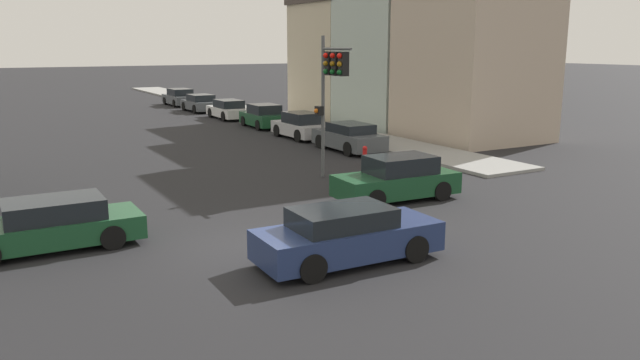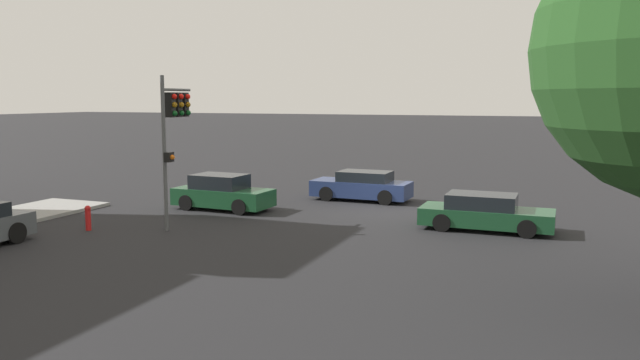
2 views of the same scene
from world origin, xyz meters
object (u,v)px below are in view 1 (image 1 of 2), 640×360
(parked_car_3, at_px, (228,110))
(fire_hydrant, at_px, (365,156))
(parked_car_1, at_px, (301,126))
(crossing_car_2, at_px, (49,225))
(parked_car_0, at_px, (349,137))
(parked_car_4, at_px, (200,103))
(parked_car_5, at_px, (180,98))
(crossing_car_1, at_px, (397,179))
(parked_car_2, at_px, (264,117))
(traffic_signal, at_px, (331,77))
(crossing_car_0, at_px, (347,236))

(parked_car_3, bearing_deg, fire_hydrant, 176.02)
(parked_car_1, bearing_deg, crossing_car_2, 132.51)
(parked_car_0, bearing_deg, parked_car_4, 0.61)
(parked_car_1, relative_size, parked_car_5, 0.88)
(crossing_car_2, distance_m, parked_car_1, 20.73)
(parked_car_3, xyz_separation_m, fire_hydrant, (-1.52, -20.07, -0.17))
(crossing_car_1, bearing_deg, parked_car_2, -98.79)
(parked_car_1, xyz_separation_m, fire_hydrant, (-1.54, -8.91, -0.22))
(traffic_signal, height_order, crossing_car_1, traffic_signal)
(crossing_car_0, distance_m, parked_car_0, 16.55)
(crossing_car_1, bearing_deg, parked_car_4, -94.11)
(crossing_car_1, xyz_separation_m, crossing_car_2, (-11.12, 0.18, -0.08))
(parked_car_1, relative_size, parked_car_4, 0.98)
(parked_car_1, bearing_deg, crossing_car_1, 163.85)
(crossing_car_0, bearing_deg, parked_car_5, 79.39)
(crossing_car_2, distance_m, parked_car_2, 24.90)
(crossing_car_2, height_order, parked_car_0, parked_car_0)
(parked_car_5, bearing_deg, crossing_car_2, 158.07)
(parked_car_2, bearing_deg, crossing_car_2, 143.89)
(parked_car_2, bearing_deg, parked_car_1, 179.70)
(traffic_signal, height_order, parked_car_0, traffic_signal)
(parked_car_2, bearing_deg, traffic_signal, 166.06)
(parked_car_1, xyz_separation_m, parked_car_3, (-0.02, 11.17, -0.05))
(parked_car_2, distance_m, parked_car_3, 5.72)
(parked_car_4, xyz_separation_m, parked_car_5, (0.12, 5.81, 0.04))
(parked_car_0, relative_size, parked_car_1, 1.07)
(parked_car_4, bearing_deg, crossing_car_2, 153.55)
(parked_car_4, bearing_deg, parked_car_2, -179.61)
(traffic_signal, height_order, parked_car_1, traffic_signal)
(crossing_car_0, xyz_separation_m, parked_car_3, (8.78, 30.16, -0.01))
(crossing_car_0, height_order, parked_car_2, parked_car_2)
(traffic_signal, distance_m, parked_car_5, 33.84)
(parked_car_0, xyz_separation_m, parked_car_3, (-0.11, 16.20, -0.03))
(crossing_car_0, bearing_deg, parked_car_3, 75.06)
(crossing_car_2, relative_size, parked_car_0, 1.06)
(parked_car_3, xyz_separation_m, parked_car_5, (0.03, 11.67, 0.04))
(crossing_car_0, bearing_deg, crossing_car_1, 44.08)
(parked_car_5, bearing_deg, parked_car_4, 178.97)
(traffic_signal, bearing_deg, parked_car_0, -131.14)
(parked_car_4, bearing_deg, parked_car_3, 179.86)
(crossing_car_1, height_order, parked_car_1, crossing_car_1)
(parked_car_0, xyz_separation_m, parked_car_2, (0.08, 10.49, 0.02))
(crossing_car_1, xyz_separation_m, parked_car_0, (3.99, 9.43, -0.03))
(parked_car_0, distance_m, parked_car_2, 10.49)
(parked_car_1, bearing_deg, parked_car_2, -2.83)
(traffic_signal, bearing_deg, crossing_car_1, 91.96)
(parked_car_1, distance_m, parked_car_2, 5.45)
(parked_car_2, relative_size, fire_hydrant, 4.40)
(parked_car_0, relative_size, fire_hydrant, 4.83)
(parked_car_0, height_order, fire_hydrant, parked_car_0)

